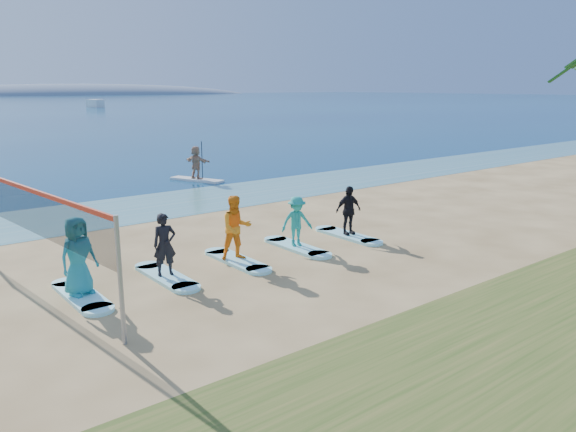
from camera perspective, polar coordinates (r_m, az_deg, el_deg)
ground at (r=15.15m, az=5.52°, el=-5.26°), size 600.00×600.00×0.00m
shallow_water at (r=23.58m, az=-12.45°, el=1.17°), size 600.00×600.00×0.00m
island_ridge at (r=327.63m, az=-20.20°, el=11.49°), size 220.00×56.00×18.00m
volleyball_net at (r=14.69m, az=-25.10°, el=0.65°), size 1.01×9.04×2.50m
paddleboard at (r=29.15m, az=-9.26°, el=3.66°), size 1.78×3.04×0.12m
paddleboarder at (r=29.02m, az=-9.32°, el=5.40°), size 0.93×1.62×1.67m
boat_offshore_b at (r=135.69m, az=-18.98°, el=10.40°), size 2.40×5.57×1.76m
surfboard_0 at (r=13.88m, az=-20.25°, el=-7.60°), size 0.70×2.20×0.09m
student_0 at (r=13.58m, az=-20.57°, el=-3.81°), size 1.01×0.80×1.82m
surfboard_1 at (r=14.62m, az=-12.27°, el=-6.02°), size 0.70×2.20×0.09m
student_1 at (r=14.37m, az=-12.43°, el=-2.85°), size 0.64×0.49×1.59m
surfboard_2 at (r=15.61m, az=-5.22°, el=-4.52°), size 0.70×2.20×0.09m
student_2 at (r=15.35m, az=-5.29°, el=-1.20°), size 1.02×0.89×1.78m
surfboard_3 at (r=16.82m, az=0.88°, el=-3.17°), size 0.70×2.20×0.09m
student_3 at (r=16.62m, az=0.89°, el=-0.54°), size 1.08×0.80×1.50m
surfboard_4 at (r=18.20m, az=6.09°, el=-1.98°), size 0.70×2.20×0.09m
student_4 at (r=18.01m, az=6.16°, el=0.57°), size 0.97×0.53×1.57m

